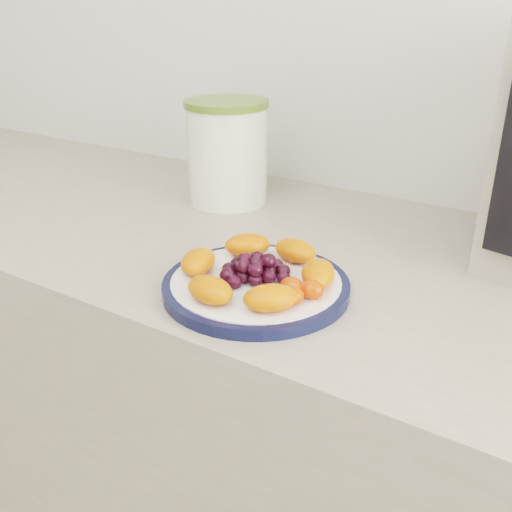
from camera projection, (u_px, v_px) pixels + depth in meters
The scene contains 7 objects.
counter at pixel (329, 486), 1.02m from camera, with size 3.50×0.60×0.90m, color #A59A87.
cabinet_face at pixel (328, 498), 1.03m from camera, with size 3.48×0.58×0.84m, color #A07757.
plate_rim at pixel (256, 286), 0.73m from camera, with size 0.24×0.24×0.01m, color #0E1535.
plate_face at pixel (256, 285), 0.73m from camera, with size 0.22×0.22×0.02m, color white.
canister at pixel (227, 156), 1.03m from camera, with size 0.14×0.14×0.17m, color #507012.
canister_lid at pixel (226, 104), 0.99m from camera, with size 0.15×0.15×0.01m, color #5C742E.
fruit_plate at pixel (259, 270), 0.72m from camera, with size 0.21×0.21×0.03m.
Camera 1 is at (0.30, 0.49, 1.24)m, focal length 40.00 mm.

